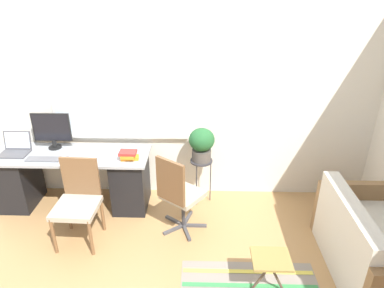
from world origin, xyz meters
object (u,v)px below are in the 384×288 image
(book_stack, at_px, (129,155))
(desk_chair_wooden, at_px, (78,200))
(office_chair_swivel, at_px, (179,193))
(laptop, at_px, (15,149))
(keyboard, at_px, (43,159))
(mouse, at_px, (67,158))
(plant_stand, at_px, (201,165))
(monitor, at_px, (52,130))
(potted_plant, at_px, (202,143))
(folding_stool, at_px, (271,262))
(couch_loveseat, at_px, (372,249))

(book_stack, relative_size, desk_chair_wooden, 0.25)
(office_chair_swivel, bearing_deg, laptop, 22.53)
(laptop, bearing_deg, keyboard, -22.90)
(mouse, xyz_separation_m, plant_stand, (1.57, 0.26, -0.21))
(keyboard, relative_size, plant_stand, 0.66)
(monitor, distance_m, plant_stand, 1.89)
(desk_chair_wooden, relative_size, potted_plant, 2.18)
(mouse, xyz_separation_m, desk_chair_wooden, (0.25, -0.49, -0.26))
(keyboard, height_order, plant_stand, keyboard)
(plant_stand, height_order, folding_stool, plant_stand)
(laptop, xyz_separation_m, mouse, (0.68, -0.14, -0.03))
(monitor, xyz_separation_m, folding_stool, (2.46, -1.48, -0.62))
(mouse, distance_m, office_chair_swivel, 1.39)
(plant_stand, xyz_separation_m, potted_plant, (0.00, 0.00, 0.30))
(laptop, bearing_deg, folding_stool, -24.78)
(keyboard, xyz_separation_m, couch_loveseat, (3.50, -0.89, -0.45))
(office_chair_swivel, relative_size, folding_stool, 2.37)
(laptop, relative_size, desk_chair_wooden, 0.36)
(plant_stand, xyz_separation_m, folding_stool, (0.63, -1.45, -0.18))
(couch_loveseat, distance_m, potted_plant, 2.10)
(keyboard, distance_m, book_stack, 1.00)
(potted_plant, bearing_deg, couch_loveseat, -35.61)
(keyboard, bearing_deg, monitor, 87.46)
(book_stack, height_order, potted_plant, potted_plant)
(book_stack, xyz_separation_m, desk_chair_wooden, (-0.47, -0.50, -0.29))
(keyboard, distance_m, mouse, 0.28)
(keyboard, relative_size, couch_loveseat, 0.29)
(couch_loveseat, height_order, plant_stand, couch_loveseat)
(monitor, relative_size, folding_stool, 1.14)
(office_chair_swivel, bearing_deg, folding_stool, 172.02)
(keyboard, bearing_deg, folding_stool, -25.08)
(mouse, height_order, book_stack, book_stack)
(potted_plant, bearing_deg, laptop, -176.94)
(folding_stool, bearing_deg, book_stack, 140.85)
(monitor, bearing_deg, desk_chair_wooden, -56.77)
(mouse, bearing_deg, book_stack, 1.16)
(potted_plant, bearing_deg, book_stack, -163.70)
(monitor, distance_m, potted_plant, 1.84)
(keyboard, bearing_deg, couch_loveseat, -14.26)
(book_stack, distance_m, couch_loveseat, 2.72)
(couch_loveseat, xyz_separation_m, plant_stand, (-1.65, 1.18, 0.25))
(monitor, bearing_deg, keyboard, -92.54)
(potted_plant, bearing_deg, office_chair_swivel, -112.24)
(laptop, distance_m, monitor, 0.49)
(laptop, height_order, monitor, monitor)
(office_chair_swivel, distance_m, folding_stool, 1.23)
(office_chair_swivel, relative_size, plant_stand, 1.62)
(monitor, xyz_separation_m, mouse, (0.26, -0.29, -0.23))
(couch_loveseat, bearing_deg, book_stack, 69.53)
(monitor, bearing_deg, mouse, -48.26)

